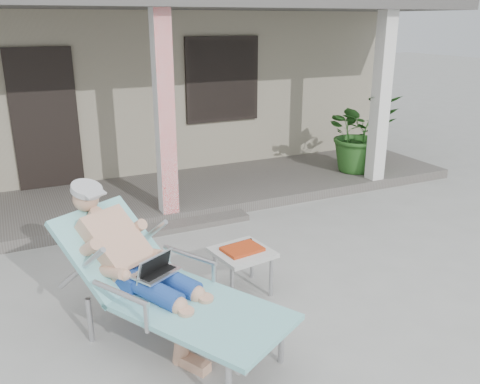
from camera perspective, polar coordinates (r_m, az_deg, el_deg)
ground at (r=5.21m, az=-0.50°, el=-11.34°), size 60.00×60.00×0.00m
house at (r=10.80m, az=-15.59°, el=13.07°), size 10.40×5.40×3.30m
porch_deck at (r=7.77m, az=-9.86°, el=-0.60°), size 10.00×2.00×0.15m
porch_overhang at (r=7.29m, az=-10.98°, el=19.82°), size 10.00×2.30×2.85m
porch_step at (r=6.75m, az=-7.14°, el=-3.84°), size 2.00×0.30×0.07m
lounger at (r=4.22m, az=-10.06°, el=-6.22°), size 1.70×2.18×1.39m
side_table at (r=5.08m, az=0.25°, el=-7.02°), size 0.61×0.61×0.48m
potted_palm at (r=8.85m, az=13.30°, el=6.53°), size 1.36×1.23×1.33m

